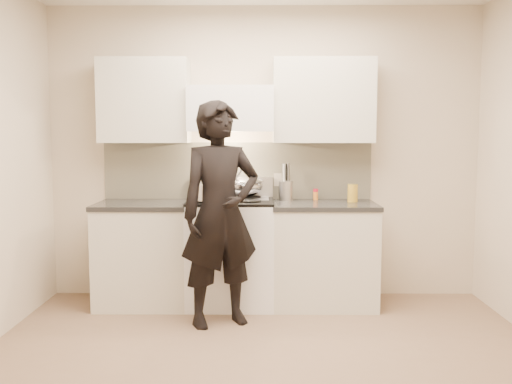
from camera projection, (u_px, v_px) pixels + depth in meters
ground_plane at (266, 368)px, 3.74m from camera, size 4.00×4.00×0.00m
room_shell at (257, 124)px, 3.95m from camera, size 4.04×3.54×2.70m
stove at (231, 252)px, 5.11m from camera, size 0.76×0.65×0.96m
counter_right at (323, 253)px, 5.11m from camera, size 0.92×0.67×0.92m
counter_left at (144, 253)px, 5.12m from camera, size 0.82×0.67×0.92m
wok at (244, 186)px, 5.19m from camera, size 0.37×0.44×0.30m
stock_pot at (207, 192)px, 4.91m from camera, size 0.29×0.27×0.14m
utensil_crock at (286, 189)px, 5.23m from camera, size 0.13×0.13×0.34m
spice_jar at (316, 194)px, 5.27m from camera, size 0.05×0.05×0.10m
oil_glass at (353, 193)px, 5.12m from camera, size 0.09×0.09×0.16m
person at (220, 214)px, 4.52m from camera, size 0.78×0.67×1.79m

